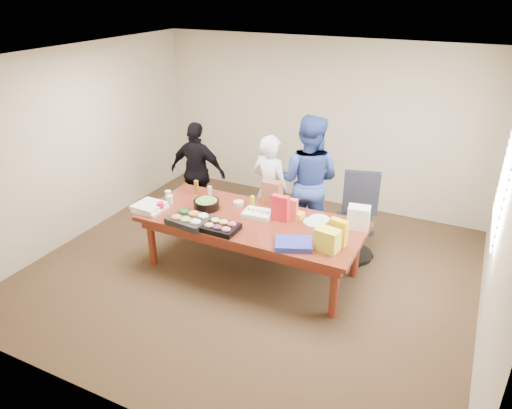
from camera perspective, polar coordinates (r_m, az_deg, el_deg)
The scene contains 39 objects.
floor at distance 6.35m, azimuth -0.52°, elevation -7.90°, with size 5.50×5.00×0.02m, color #47301E.
ceiling at distance 5.36m, azimuth -0.63°, elevation 17.19°, with size 5.50×5.00×0.02m, color white.
wall_back at distance 7.91m, azimuth 7.65°, elevation 9.62°, with size 5.50×0.04×2.70m, color beige.
wall_front at distance 3.90m, azimuth -17.41°, elevation -9.01°, with size 5.50×0.04×2.70m, color beige.
wall_left at distance 7.30m, azimuth -20.43°, elevation 6.88°, with size 0.04×5.00×2.70m, color beige.
wall_right at distance 5.21m, azimuth 27.63°, elevation -1.78°, with size 0.04×5.00×2.70m, color beige.
window_panel at distance 5.71m, azimuth 27.71°, elevation 2.12°, with size 0.03×1.40×1.10m, color white.
window_blinds at distance 5.70m, azimuth 27.31°, elevation 2.19°, with size 0.04×1.36×1.00m, color beige.
conference_table at distance 6.14m, azimuth -0.53°, elevation -4.90°, with size 2.80×1.20×0.75m, color #4C1C0F.
office_chair at distance 6.48m, azimuth 11.75°, elevation -1.84°, with size 0.58×0.58×1.13m, color black.
person_center at distance 6.69m, azimuth 1.72°, elevation 1.82°, with size 0.58×0.38×1.59m, color silver.
person_right at distance 6.65m, azimuth 6.23°, elevation 2.83°, with size 0.91×0.71×1.88m, color navy.
person_left at distance 7.39m, azimuth -7.00°, elevation 3.88°, with size 0.92×0.38×1.57m, color black.
veggie_tray at distance 5.92m, azimuth -7.94°, elevation -1.87°, with size 0.50×0.39×0.08m, color black.
fruit_tray at distance 5.71m, azimuth -4.26°, elevation -2.80°, with size 0.42×0.33×0.06m, color black.
sheet_cake at distance 6.03m, azimuth 0.22°, elevation -1.12°, with size 0.36×0.27×0.06m, color white.
salad_bowl at distance 6.26m, azimuth -5.97°, elevation 0.04°, with size 0.34×0.34×0.11m, color black.
chip_bag_blue at distance 5.38m, azimuth 4.52°, elevation -4.74°, with size 0.41×0.31×0.06m, color #293299.
chip_bag_red at distance 5.89m, azimuth 2.94°, elevation -0.40°, with size 0.22×0.09×0.33m, color red.
chip_bag_yellow at distance 5.42m, azimuth 9.85°, elevation -3.32°, with size 0.21×0.08×0.31m, color yellow.
chip_bag_orange at distance 5.93m, azimuth 4.13°, elevation -0.54°, with size 0.18×0.08×0.28m, color #D5573A.
mayo_jar at distance 6.30m, azimuth 2.16°, elevation 0.52°, with size 0.10×0.10×0.15m, color white.
mustard_bottle at distance 6.26m, azimuth -0.43°, elevation 0.38°, with size 0.05×0.05×0.15m, color #D0D215.
dressing_bottle at distance 6.69m, azimuth -7.17°, elevation 2.07°, with size 0.06×0.06×0.19m, color brown.
ranch_bottle at distance 6.55m, azimuth -5.57°, elevation 1.51°, with size 0.05×0.05×0.16m, color silver.
banana_bunch at distance 6.03m, azimuth 4.73°, elevation -1.18°, with size 0.22×0.13×0.07m, color yellow.
bread_loaf at distance 6.34m, azimuth 1.96°, elevation 0.50°, with size 0.27×0.12×0.11m, color olive.
kraft_bag at distance 6.29m, azimuth 1.93°, elevation 1.40°, with size 0.25×0.15×0.33m, color brown.
red_cup at distance 6.28m, azimuth -11.41°, elevation -0.25°, with size 0.09×0.09×0.12m, color red.
clear_cup_a at distance 6.46m, azimuth -10.27°, elevation 0.58°, with size 0.08×0.08×0.12m, color silver.
clear_cup_b at distance 6.60m, azimuth -10.49°, elevation 1.14°, with size 0.09×0.09×0.12m, color silver.
pizza_box_lower at distance 6.34m, azimuth -12.55°, elevation -0.51°, with size 0.36×0.36×0.04m, color white.
pizza_box_upper at distance 6.34m, azimuth -12.72°, elevation -0.11°, with size 0.36×0.36×0.04m, color silver.
plate_a at distance 5.92m, azimuth 7.03°, elevation -2.10°, with size 0.28×0.28×0.02m, color silver.
plate_b at distance 6.01m, azimuth 7.61°, elevation -1.73°, with size 0.26×0.26×0.02m, color white.
dip_bowl_a at distance 6.20m, azimuth 4.33°, elevation -0.42°, with size 0.15×0.15×0.06m, color silver.
dip_bowl_b at distance 6.32m, azimuth -2.12°, elevation 0.13°, with size 0.14×0.14×0.06m, color beige.
grocery_bag_white at distance 5.83m, azimuth 12.20°, elevation -1.53°, with size 0.26×0.19×0.28m, color white.
grocery_bag_yellow at distance 5.31m, azimuth 8.58°, elevation -4.22°, with size 0.26×0.18×0.26m, color yellow.
Camera 1 is at (2.37, -4.74, 3.48)m, focal length 33.33 mm.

